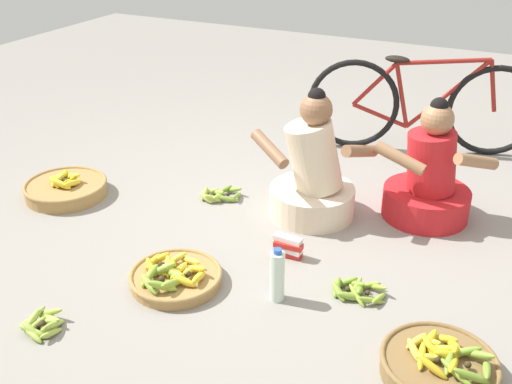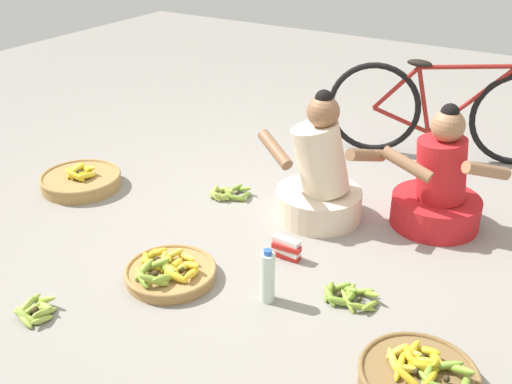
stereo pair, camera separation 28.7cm
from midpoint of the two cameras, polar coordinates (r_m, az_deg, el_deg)
name	(u,v)px [view 2 (the right image)]	position (r m, az deg, el deg)	size (l,w,h in m)	color
ground_plane	(274,232)	(3.59, 3.98, -3.80)	(10.00, 10.00, 0.00)	gray
vendor_woman_front	(320,179)	(3.66, 8.21, 1.17)	(0.71, 0.55, 0.81)	beige
vendor_woman_behind	(439,189)	(3.75, 18.83, 0.24)	(0.68, 0.52, 0.76)	red
bicycle_leaning	(445,111)	(4.68, 18.95, 7.11)	(1.64, 0.55, 0.73)	black
banana_basket_front_center	(169,272)	(3.17, -5.52, -7.48)	(0.48, 0.48, 0.14)	#A87F47
banana_basket_back_left	(419,377)	(2.68, 18.10, -16.23)	(0.49, 0.49, 0.17)	brown
banana_basket_back_right	(81,180)	(4.20, -14.19, 1.05)	(0.53, 0.53, 0.16)	#A87F47
loose_bananas_front_right	(348,296)	(3.08, 11.27, -9.56)	(0.29, 0.22, 0.09)	olive
loose_bananas_near_vendor	(228,193)	(3.96, -0.60, -0.17)	(0.27, 0.25, 0.08)	#9EB747
loose_bananas_mid_left	(35,311)	(3.06, -17.43, -10.62)	(0.20, 0.20, 0.09)	#9EB747
water_bottle	(267,277)	(2.97, 3.88, -7.99)	(0.07, 0.07, 0.29)	silver
packet_carton_stack	(286,248)	(3.33, 5.32, -5.34)	(0.17, 0.07, 0.12)	red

